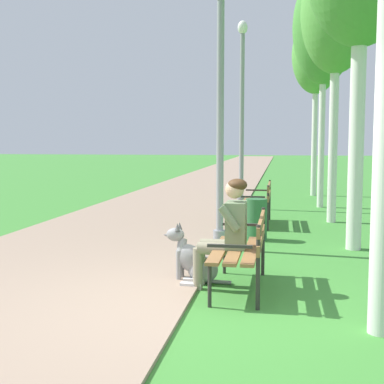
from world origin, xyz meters
name	(u,v)px	position (x,y,z in m)	size (l,w,h in m)	color
ground_plane	(198,314)	(0.00, 0.00, 0.00)	(120.00, 120.00, 0.00)	#3D8433
paved_path	(230,171)	(-2.05, 24.00, 0.02)	(3.83, 60.00, 0.04)	gray
park_bench_near	(245,245)	(0.38, 0.90, 0.51)	(0.55, 1.50, 0.85)	olive
park_bench_mid	(260,199)	(0.35, 5.62, 0.51)	(0.55, 1.50, 0.85)	olive
person_seated_on_near_bench	(226,229)	(0.17, 0.94, 0.68)	(0.74, 0.49, 1.25)	gray
dog_grey	(194,261)	(-0.22, 1.12, 0.26)	(0.83, 0.32, 0.71)	gray
lamp_post_near	(220,113)	(-0.15, 3.06, 2.09)	(0.24, 0.24, 4.04)	gray
lamp_post_mid	(242,113)	(-0.20, 8.06, 2.35)	(0.24, 0.24, 4.55)	gray
birch_tree_third	(336,15)	(1.80, 6.20, 4.18)	(1.41, 1.43, 5.46)	silver
birch_tree_fourth	(324,28)	(1.75, 8.71, 4.43)	(1.53, 1.32, 5.88)	silver
birch_tree_fifth	(316,56)	(1.74, 11.65, 4.23)	(1.45, 1.56, 5.45)	silver
litter_bin	(256,219)	(0.37, 3.96, 0.35)	(0.36, 0.36, 0.70)	#2D6638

